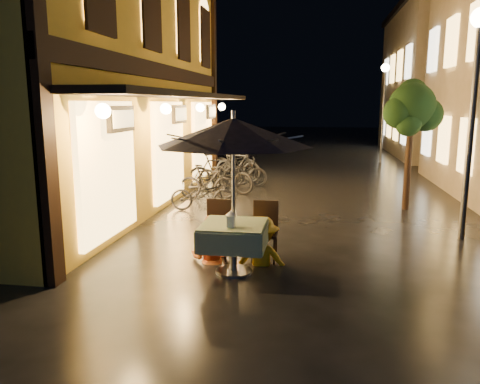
% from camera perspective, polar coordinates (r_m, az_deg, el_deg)
% --- Properties ---
extents(ground, '(90.00, 90.00, 0.00)m').
position_cam_1_polar(ground, '(7.67, 7.33, -8.85)').
color(ground, black).
rests_on(ground, ground).
extents(west_building, '(5.90, 11.40, 7.40)m').
position_cam_1_polar(west_building, '(12.75, -19.15, 15.35)').
color(west_building, gold).
rests_on(west_building, ground).
extents(east_building_far, '(7.30, 10.30, 7.30)m').
position_cam_1_polar(east_building_far, '(26.28, 26.02, 12.09)').
color(east_building_far, '#C3AF9D').
rests_on(east_building_far, ground).
extents(street_tree, '(1.43, 1.20, 3.15)m').
position_cam_1_polar(street_tree, '(11.95, 20.26, 9.42)').
color(street_tree, black).
rests_on(street_tree, ground).
extents(streetlamp_near, '(0.36, 0.36, 4.23)m').
position_cam_1_polar(streetlamp_near, '(9.65, 26.75, 11.74)').
color(streetlamp_near, '#59595E').
rests_on(streetlamp_near, ground).
extents(streetlamp_far, '(0.36, 0.36, 4.23)m').
position_cam_1_polar(streetlamp_far, '(21.41, 17.15, 11.24)').
color(streetlamp_far, '#59595E').
rests_on(streetlamp_far, ground).
extents(cafe_table, '(0.99, 0.99, 0.78)m').
position_cam_1_polar(cafe_table, '(7.13, -0.78, -5.35)').
color(cafe_table, '#59595E').
rests_on(cafe_table, ground).
extents(patio_umbrella, '(2.31, 2.31, 2.46)m').
position_cam_1_polar(patio_umbrella, '(6.86, -0.82, 7.28)').
color(patio_umbrella, '#59595E').
rests_on(patio_umbrella, ground).
extents(cafe_chair_left, '(0.42, 0.42, 0.97)m').
position_cam_1_polar(cafe_chair_left, '(7.91, -2.71, -4.09)').
color(cafe_chair_left, black).
rests_on(cafe_chair_left, ground).
extents(cafe_chair_right, '(0.42, 0.42, 0.97)m').
position_cam_1_polar(cafe_chair_right, '(7.79, 3.08, -4.33)').
color(cafe_chair_right, black).
rests_on(cafe_chair_right, ground).
extents(table_lantern, '(0.16, 0.16, 0.25)m').
position_cam_1_polar(table_lantern, '(6.83, -1.11, -3.18)').
color(table_lantern, white).
rests_on(table_lantern, cafe_table).
extents(person_orange, '(0.76, 0.62, 1.47)m').
position_cam_1_polar(person_orange, '(7.67, -3.61, -3.06)').
color(person_orange, orange).
rests_on(person_orange, ground).
extents(person_yellow, '(0.99, 0.59, 1.51)m').
position_cam_1_polar(person_yellow, '(7.51, 2.70, -3.20)').
color(person_yellow, '#FFB310').
rests_on(person_yellow, ground).
extents(bicycle_0, '(1.62, 0.78, 0.82)m').
position_cam_1_polar(bicycle_0, '(11.34, -4.56, -0.23)').
color(bicycle_0, black).
rests_on(bicycle_0, ground).
extents(bicycle_1, '(1.58, 0.50, 0.94)m').
position_cam_1_polar(bicycle_1, '(12.70, -4.01, 1.24)').
color(bicycle_1, black).
rests_on(bicycle_1, ground).
extents(bicycle_2, '(2.02, 1.37, 1.01)m').
position_cam_1_polar(bicycle_2, '(13.58, -1.78, 2.03)').
color(bicycle_2, black).
rests_on(bicycle_2, ground).
extents(bicycle_3, '(1.84, 1.15, 1.07)m').
position_cam_1_polar(bicycle_3, '(14.24, -2.84, 2.56)').
color(bicycle_3, black).
rests_on(bicycle_3, ground).
extents(bicycle_4, '(1.83, 0.95, 0.92)m').
position_cam_1_polar(bicycle_4, '(14.53, -0.14, 2.43)').
color(bicycle_4, black).
rests_on(bicycle_4, ground).
extents(bicycle_5, '(1.83, 1.20, 1.07)m').
position_cam_1_polar(bicycle_5, '(15.58, -0.25, 3.29)').
color(bicycle_5, black).
rests_on(bicycle_5, ground).
extents(bicycle_6, '(1.91, 1.23, 0.95)m').
position_cam_1_polar(bicycle_6, '(16.93, -0.51, 3.68)').
color(bicycle_6, black).
rests_on(bicycle_6, ground).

